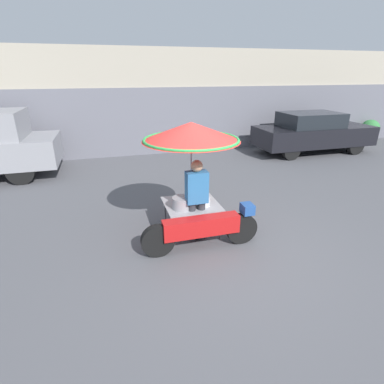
{
  "coord_description": "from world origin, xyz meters",
  "views": [
    {
      "loc": [
        -1.79,
        -4.08,
        2.91
      ],
      "look_at": [
        -0.37,
        0.82,
        0.86
      ],
      "focal_mm": 28.0,
      "sensor_mm": 36.0,
      "label": 1
    }
  ],
  "objects_px": {
    "vendor_motorcycle_cart": "(193,152)",
    "potted_plant": "(370,129)",
    "vendor_person": "(197,197)",
    "parked_car": "(313,132)"
  },
  "relations": [
    {
      "from": "vendor_motorcycle_cart",
      "to": "potted_plant",
      "type": "relative_size",
      "value": 2.22
    },
    {
      "from": "vendor_person",
      "to": "parked_car",
      "type": "bearing_deg",
      "value": 39.15
    },
    {
      "from": "vendor_motorcycle_cart",
      "to": "vendor_person",
      "type": "distance_m",
      "value": 0.79
    },
    {
      "from": "vendor_person",
      "to": "vendor_motorcycle_cart",
      "type": "bearing_deg",
      "value": 93.97
    },
    {
      "from": "vendor_person",
      "to": "potted_plant",
      "type": "xyz_separation_m",
      "value": [
        9.9,
        6.0,
        -0.31
      ]
    },
    {
      "from": "parked_car",
      "to": "vendor_motorcycle_cart",
      "type": "bearing_deg",
      "value": -142.07
    },
    {
      "from": "vendor_motorcycle_cart",
      "to": "parked_car",
      "type": "bearing_deg",
      "value": 37.93
    },
    {
      "from": "vendor_person",
      "to": "potted_plant",
      "type": "height_order",
      "value": "vendor_person"
    },
    {
      "from": "vendor_person",
      "to": "parked_car",
      "type": "xyz_separation_m",
      "value": [
        6.12,
        4.98,
        -0.07
      ]
    },
    {
      "from": "parked_car",
      "to": "potted_plant",
      "type": "height_order",
      "value": "parked_car"
    }
  ]
}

